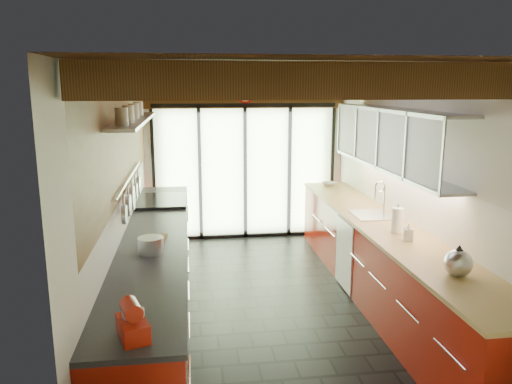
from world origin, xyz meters
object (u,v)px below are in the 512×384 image
kettle (458,261)px  stand_mixer (133,322)px  bowl (329,184)px  soap_bottle (408,232)px  paper_towel (397,221)px

kettle → stand_mixer: bearing=-164.8°
kettle → bowl: (0.00, 3.80, -0.09)m
stand_mixer → soap_bottle: size_ratio=1.67×
paper_towel → bowl: (0.00, 2.58, -0.11)m
paper_towel → stand_mixer: bearing=-143.1°
stand_mixer → paper_towel: paper_towel is taller
soap_bottle → paper_towel: bearing=90.0°
stand_mixer → paper_towel: (2.54, 1.91, 0.03)m
kettle → bowl: size_ratio=1.43×
paper_towel → soap_bottle: size_ratio=1.68×
paper_towel → bowl: bearing=90.0°
paper_towel → soap_bottle: 0.28m
soap_bottle → bowl: soap_bottle is taller
paper_towel → bowl: paper_towel is taller
kettle → bowl: 3.80m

